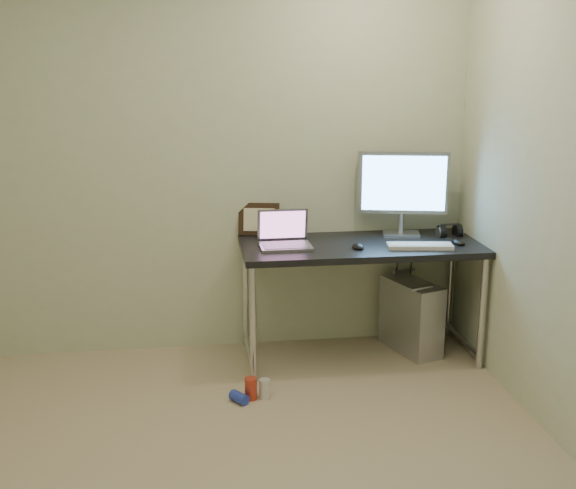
# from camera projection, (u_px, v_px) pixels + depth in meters

# --- Properties ---
(wall_back) EXTENTS (3.50, 0.02, 2.50)m
(wall_back) POSITION_uv_depth(u_px,v_px,m) (193.00, 158.00, 4.49)
(wall_back) COLOR beige
(wall_back) RESTS_ON ground
(desk) EXTENTS (1.47, 0.64, 0.75)m
(desk) POSITION_uv_depth(u_px,v_px,m) (360.00, 257.00, 4.46)
(desk) COLOR black
(desk) RESTS_ON ground
(tower_computer) EXTENTS (0.33, 0.49, 0.50)m
(tower_computer) POSITION_uv_depth(u_px,v_px,m) (411.00, 316.00, 4.67)
(tower_computer) COLOR silver
(tower_computer) RESTS_ON ground
(cable_a) EXTENTS (0.01, 0.16, 0.69)m
(cable_a) POSITION_uv_depth(u_px,v_px,m) (395.00, 282.00, 4.83)
(cable_a) COLOR black
(cable_a) RESTS_ON ground
(cable_b) EXTENTS (0.02, 0.11, 0.71)m
(cable_b) POSITION_uv_depth(u_px,v_px,m) (409.00, 285.00, 4.83)
(cable_b) COLOR black
(cable_b) RESTS_ON ground
(can_red) EXTENTS (0.08, 0.08, 0.13)m
(can_red) POSITION_uv_depth(u_px,v_px,m) (251.00, 389.00, 4.04)
(can_red) COLOR red
(can_red) RESTS_ON ground
(can_white) EXTENTS (0.08, 0.08, 0.11)m
(can_white) POSITION_uv_depth(u_px,v_px,m) (265.00, 389.00, 4.05)
(can_white) COLOR silver
(can_white) RESTS_ON ground
(can_blue) EXTENTS (0.12, 0.12, 0.06)m
(can_blue) POSITION_uv_depth(u_px,v_px,m) (239.00, 397.00, 4.00)
(can_blue) COLOR #283BBB
(can_blue) RESTS_ON ground
(laptop) EXTENTS (0.31, 0.26, 0.21)m
(laptop) POSITION_uv_depth(u_px,v_px,m) (284.00, 238.00, 4.37)
(laptop) COLOR #ACADB3
(laptop) RESTS_ON desk
(monitor) EXTENTS (0.57, 0.21, 0.54)m
(monitor) POSITION_uv_depth(u_px,v_px,m) (403.00, 187.00, 4.57)
(monitor) COLOR #ACADB3
(monitor) RESTS_ON desk
(keyboard) EXTENTS (0.40, 0.18, 0.02)m
(keyboard) POSITION_uv_depth(u_px,v_px,m) (420.00, 246.00, 4.33)
(keyboard) COLOR silver
(keyboard) RESTS_ON desk
(mouse_right) EXTENTS (0.07, 0.12, 0.04)m
(mouse_right) POSITION_uv_depth(u_px,v_px,m) (459.00, 241.00, 4.42)
(mouse_right) COLOR black
(mouse_right) RESTS_ON desk
(mouse_left) EXTENTS (0.07, 0.11, 0.04)m
(mouse_left) POSITION_uv_depth(u_px,v_px,m) (358.00, 245.00, 4.32)
(mouse_left) COLOR black
(mouse_left) RESTS_ON desk
(headphones) EXTENTS (0.16, 0.10, 0.10)m
(headphones) POSITION_uv_depth(u_px,v_px,m) (449.00, 232.00, 4.62)
(headphones) COLOR black
(headphones) RESTS_ON desk
(picture_frame) EXTENTS (0.27, 0.12, 0.21)m
(picture_frame) POSITION_uv_depth(u_px,v_px,m) (259.00, 219.00, 4.62)
(picture_frame) COLOR black
(picture_frame) RESTS_ON desk
(webcam) EXTENTS (0.05, 0.04, 0.13)m
(webcam) POSITION_uv_depth(u_px,v_px,m) (285.00, 221.00, 4.61)
(webcam) COLOR silver
(webcam) RESTS_ON desk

